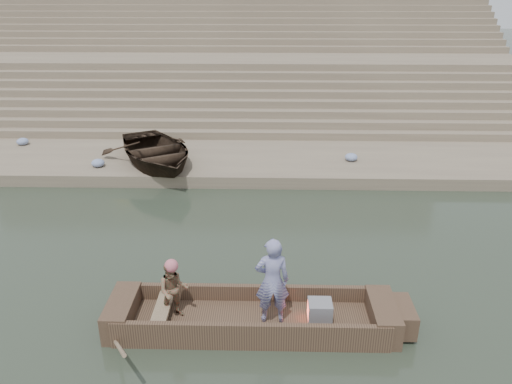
{
  "coord_description": "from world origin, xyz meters",
  "views": [
    {
      "loc": [
        3.98,
        -8.94,
        6.4
      ],
      "look_at": [
        3.7,
        2.55,
        1.4
      ],
      "focal_mm": 35.07,
      "sensor_mm": 36.0,
      "label": 1
    }
  ],
  "objects_px": {
    "television": "(319,311)",
    "rowing_man": "(173,290)",
    "beached_rowboat": "(156,151)",
    "standing_man": "(272,281)",
    "main_rowboat": "(252,323)"
  },
  "relations": [
    {
      "from": "standing_man",
      "to": "television",
      "type": "height_order",
      "value": "standing_man"
    },
    {
      "from": "main_rowboat",
      "to": "beached_rowboat",
      "type": "distance_m",
      "value": 8.93
    },
    {
      "from": "rowing_man",
      "to": "television",
      "type": "distance_m",
      "value": 2.86
    },
    {
      "from": "television",
      "to": "beached_rowboat",
      "type": "bearing_deg",
      "value": 120.85
    },
    {
      "from": "rowing_man",
      "to": "television",
      "type": "height_order",
      "value": "rowing_man"
    },
    {
      "from": "television",
      "to": "beached_rowboat",
      "type": "distance_m",
      "value": 9.51
    },
    {
      "from": "standing_man",
      "to": "rowing_man",
      "type": "xyz_separation_m",
      "value": [
        -1.91,
        0.08,
        -0.29
      ]
    },
    {
      "from": "rowing_man",
      "to": "beached_rowboat",
      "type": "distance_m",
      "value": 8.37
    },
    {
      "from": "standing_man",
      "to": "beached_rowboat",
      "type": "distance_m",
      "value": 9.1
    },
    {
      "from": "standing_man",
      "to": "television",
      "type": "distance_m",
      "value": 1.15
    },
    {
      "from": "main_rowboat",
      "to": "television",
      "type": "bearing_deg",
      "value": 0.0
    },
    {
      "from": "main_rowboat",
      "to": "standing_man",
      "type": "xyz_separation_m",
      "value": [
        0.39,
        -0.04,
        1.0
      ]
    },
    {
      "from": "television",
      "to": "rowing_man",
      "type": "bearing_deg",
      "value": 179.11
    },
    {
      "from": "rowing_man",
      "to": "standing_man",
      "type": "bearing_deg",
      "value": -13.81
    },
    {
      "from": "standing_man",
      "to": "beached_rowboat",
      "type": "bearing_deg",
      "value": -68.34
    }
  ]
}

